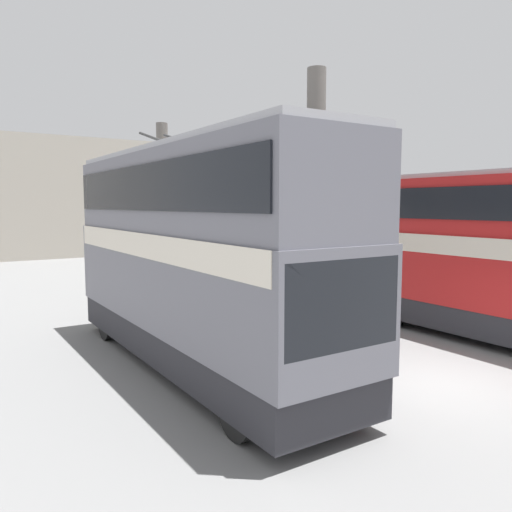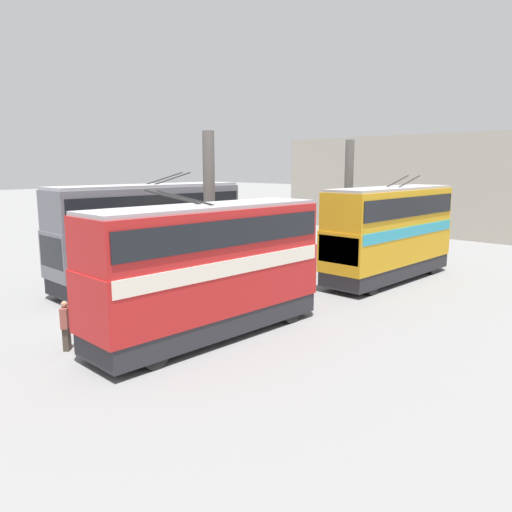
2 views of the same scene
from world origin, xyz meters
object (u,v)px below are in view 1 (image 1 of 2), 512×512
object	(u,v)px
person_by_right_row	(372,347)
person_aisle_midway	(289,293)
oil_drum	(178,293)
bus_left_far	(260,226)
bus_right_near	(194,244)

from	to	relation	value
person_by_right_row	person_aisle_midway	bearing A→B (deg)	-135.49
oil_drum	bus_left_far	bearing A→B (deg)	-65.66
person_by_right_row	oil_drum	world-z (taller)	person_by_right_row
bus_left_far	person_aisle_midway	xyz separation A→B (m)	(-6.58, 3.09, -2.06)
person_aisle_midway	oil_drum	xyz separation A→B (m)	(4.07, 2.46, -0.38)
bus_right_near	person_by_right_row	xyz separation A→B (m)	(-3.51, -2.41, -2.05)
person_aisle_midway	oil_drum	bearing A→B (deg)	165.95
bus_left_far	person_aisle_midway	world-z (taller)	bus_left_far
person_aisle_midway	bus_right_near	bearing A→B (deg)	-103.62
bus_right_near	person_aisle_midway	distance (m)	6.56
bus_right_near	person_by_right_row	size ratio (longest dim) A/B	5.78
person_by_right_row	oil_drum	xyz separation A→B (m)	(10.82, -0.41, -0.52)
person_by_right_row	oil_drum	size ratio (longest dim) A/B	2.00
bus_left_far	bus_right_near	xyz separation A→B (m)	(-9.81, 8.36, 0.12)
person_by_right_row	person_aisle_midway	xyz separation A→B (m)	(6.75, -2.87, -0.13)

